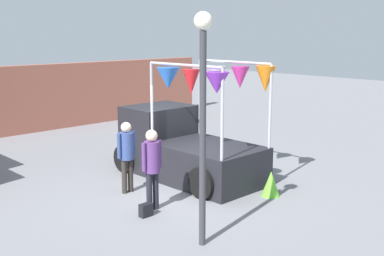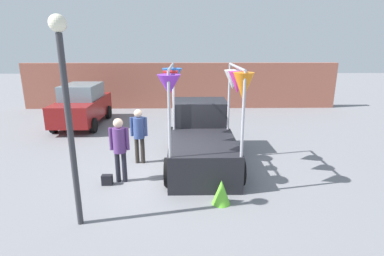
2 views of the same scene
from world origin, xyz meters
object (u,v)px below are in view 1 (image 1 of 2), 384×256
at_px(vendor_truck, 183,143).
at_px(handbag, 146,210).
at_px(person_vendor, 127,150).
at_px(street_lamp, 203,99).
at_px(folded_kite_bundle_lime, 271,184).
at_px(person_customer, 152,162).

xyz_separation_m(vendor_truck, handbag, (-2.61, -1.65, -0.76)).
bearing_deg(person_vendor, vendor_truck, 3.28).
bearing_deg(street_lamp, vendor_truck, 51.65).
relative_size(handbag, folded_kite_bundle_lime, 0.47).
xyz_separation_m(person_vendor, folded_kite_bundle_lime, (2.29, -2.58, -0.76)).
distance_m(person_vendor, folded_kite_bundle_lime, 3.53).
distance_m(vendor_truck, person_customer, 2.69).
distance_m(vendor_truck, folded_kite_bundle_lime, 2.78).
bearing_deg(street_lamp, person_vendor, 76.90).
height_order(vendor_truck, person_vendor, vendor_truck).
bearing_deg(person_vendor, person_customer, -103.11).
height_order(person_customer, handbag, person_customer).
xyz_separation_m(vendor_truck, street_lamp, (-2.72, -3.44, 1.80)).
bearing_deg(person_vendor, handbag, -113.28).
relative_size(vendor_truck, street_lamp, 0.99).
bearing_deg(vendor_truck, street_lamp, -128.35).
relative_size(person_vendor, handbag, 6.21).
xyz_separation_m(person_customer, person_vendor, (0.31, 1.34, -0.04)).
bearing_deg(folded_kite_bundle_lime, person_vendor, 131.67).
bearing_deg(person_customer, handbag, -150.26).
relative_size(vendor_truck, person_vendor, 2.38).
bearing_deg(handbag, folded_kite_bundle_lime, -19.38).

